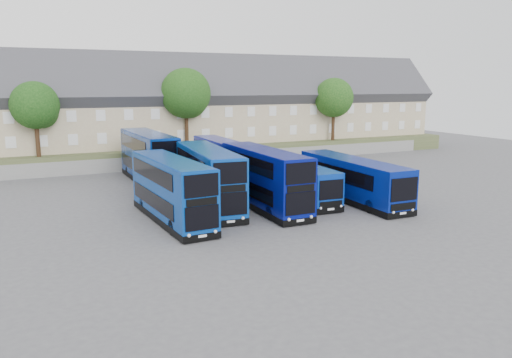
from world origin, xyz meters
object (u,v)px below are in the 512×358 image
(dd_front_mid, at_px, (209,179))
(tree_mid, at_px, (187,95))
(tree_far, at_px, (341,95))
(tree_west, at_px, (36,107))
(tree_east, at_px, (334,99))
(coach_east_a, at_px, (297,182))
(dd_front_left, at_px, (172,191))

(dd_front_mid, bearing_deg, tree_mid, 81.88)
(tree_far, bearing_deg, tree_mid, -165.96)
(dd_front_mid, bearing_deg, tree_west, 123.75)
(tree_west, bearing_deg, tree_mid, 1.79)
(tree_west, xyz_separation_m, tree_east, (36.00, 0.00, 0.34))
(coach_east_a, height_order, tree_mid, tree_mid)
(dd_front_mid, relative_size, tree_far, 1.34)
(tree_east, bearing_deg, tree_mid, 178.57)
(tree_mid, height_order, tree_far, tree_mid)
(tree_far, bearing_deg, dd_front_mid, -138.60)
(dd_front_left, relative_size, coach_east_a, 1.00)
(tree_east, distance_m, tree_far, 9.23)
(tree_west, xyz_separation_m, tree_far, (42.00, 7.00, 0.68))
(dd_front_left, relative_size, tree_east, 1.35)
(coach_east_a, xyz_separation_m, tree_east, (17.41, 20.63, 5.93))
(dd_front_left, bearing_deg, dd_front_mid, 31.50)
(tree_west, height_order, tree_mid, tree_mid)
(coach_east_a, xyz_separation_m, tree_west, (-18.59, 20.63, 5.59))
(dd_front_left, height_order, tree_west, tree_west)
(coach_east_a, distance_m, tree_west, 28.33)
(tree_east, bearing_deg, dd_front_mid, -140.88)
(tree_west, distance_m, tree_east, 36.00)
(tree_far, bearing_deg, coach_east_a, -130.27)
(tree_west, bearing_deg, coach_east_a, -47.98)
(dd_front_left, bearing_deg, tree_west, 104.70)
(tree_east, relative_size, tree_far, 0.94)
(coach_east_a, relative_size, tree_far, 1.27)
(tree_west, bearing_deg, dd_front_mid, -61.68)
(dd_front_mid, relative_size, coach_east_a, 1.05)
(coach_east_a, relative_size, tree_east, 1.35)
(tree_east, bearing_deg, coach_east_a, -130.16)
(dd_front_mid, xyz_separation_m, tree_west, (-10.97, 20.36, 4.82))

